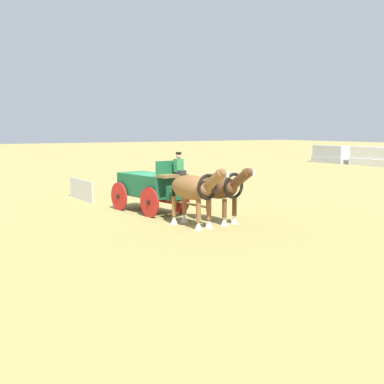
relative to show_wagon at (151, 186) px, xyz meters
name	(u,v)px	position (x,y,z in m)	size (l,w,h in m)	color
ground_plane	(149,211)	(-0.15, -0.03, -1.17)	(220.00, 220.00, 0.00)	#9E8C4C
show_wagon	(151,186)	(0.00, 0.00, 0.00)	(6.00, 2.21, 2.71)	#195B38
draft_horse_near	(218,188)	(3.55, 1.16, 0.21)	(3.19, 1.28, 2.26)	brown
draft_horse_off	(194,189)	(3.74, -0.13, 0.25)	(3.10, 1.23, 2.30)	brown
parked_vehicle_a	(331,154)	(-17.64, 31.48, -0.25)	(4.44, 1.89, 1.90)	silver
parked_vehicle_b	(375,157)	(-12.11, 31.58, -0.24)	(5.00, 2.15, 1.92)	white
sponsor_banner	(81,190)	(-5.16, -1.42, -0.62)	(3.20, 0.06, 1.10)	silver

